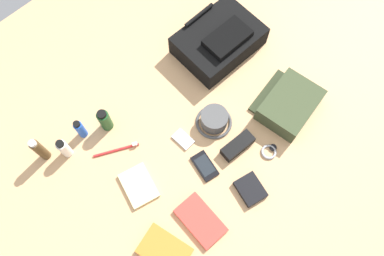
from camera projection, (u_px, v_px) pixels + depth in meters
The scene contains 17 objects.
ground_plane at pixel (192, 133), 1.56m from camera, with size 2.64×2.02×0.02m, color tan.
backpack at pixel (219, 41), 1.65m from camera, with size 0.36×0.27×0.13m.
toiletry_pouch at pixel (289, 104), 1.55m from camera, with size 0.27×0.26×0.08m.
bucket_hat at pixel (214, 120), 1.54m from camera, with size 0.15×0.15×0.07m.
cologne_bottle at pixel (40, 150), 1.44m from camera, with size 0.04×0.04×0.15m.
toothpaste_tube at pixel (64, 148), 1.47m from camera, with size 0.04×0.04×0.11m.
deodorant_spray at pixel (80, 129), 1.50m from camera, with size 0.03×0.03×0.11m.
shampoo_bottle at pixel (105, 120), 1.51m from camera, with size 0.05×0.05×0.12m.
paperback_novel at pixel (165, 250), 1.37m from camera, with size 0.16×0.20×0.02m.
travel_guidebook at pixel (201, 220), 1.41m from camera, with size 0.12×0.19×0.02m.
cell_phone at pixel (205, 166), 1.49m from camera, with size 0.09×0.13×0.01m.
media_player at pixel (184, 140), 1.53m from camera, with size 0.05×0.09×0.01m.
wristwatch at pixel (269, 151), 1.51m from camera, with size 0.07×0.06×0.01m.
toothbrush at pixel (119, 149), 1.52m from camera, with size 0.17×0.10×0.02m.
wallet at pixel (250, 189), 1.45m from camera, with size 0.09×0.11×0.02m, color black.
notepad at pixel (139, 186), 1.46m from camera, with size 0.11×0.15×0.02m, color beige.
sunglasses_case at pixel (238, 146), 1.51m from camera, with size 0.14×0.06×0.04m, color black.
Camera 1 is at (-0.39, -0.40, 1.45)m, focal length 35.51 mm.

